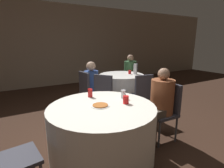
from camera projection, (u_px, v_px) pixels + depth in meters
name	position (u px, v px, depth m)	size (l,w,h in m)	color
ground_plane	(101.00, 153.00, 2.44)	(16.00, 16.00, 0.00)	#382319
wall_back	(42.00, 46.00, 5.84)	(16.00, 0.06, 2.80)	gray
table_near	(102.00, 132.00, 2.28)	(1.36, 1.36, 0.73)	white
table_far	(121.00, 89.00, 4.41)	(1.10, 1.10, 0.73)	white
chair_near_east	(166.00, 106.00, 2.72)	(0.42, 0.42, 0.90)	#383842
chair_near_west	(3.00, 153.00, 1.58)	(0.46, 0.45, 0.90)	#383842
chair_far_southwest	(105.00, 92.00, 3.51)	(0.56, 0.56, 0.90)	#383842
chair_far_west	(88.00, 88.00, 3.80)	(0.45, 0.45, 0.90)	#383842
chair_far_south	(141.00, 92.00, 3.50)	(0.45, 0.46, 0.90)	#383842
chair_far_northeast	(131.00, 75.00, 5.25)	(0.56, 0.56, 0.90)	#383842
person_blue_shirt	(95.00, 86.00, 3.89)	(0.49, 0.34, 1.11)	#282828
person_green_jacket	(129.00, 74.00, 5.09)	(0.49, 0.48, 1.16)	#4C4238
person_floral_shirt	(158.00, 105.00, 2.64)	(0.51, 0.35, 1.15)	#4C4238
pizza_plate_near	(100.00, 105.00, 2.19)	(0.24, 0.24, 0.02)	white
soda_can_silver	(123.00, 94.00, 2.48)	(0.07, 0.07, 0.12)	silver
soda_can_red	(90.00, 93.00, 2.54)	(0.07, 0.07, 0.12)	red
cup_near	(126.00, 100.00, 2.27)	(0.07, 0.07, 0.10)	red
bottle_far	(135.00, 69.00, 4.35)	(0.09, 0.09, 0.26)	white
cup_far	(130.00, 72.00, 4.40)	(0.07, 0.07, 0.09)	red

